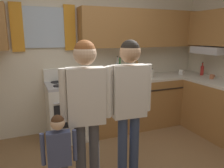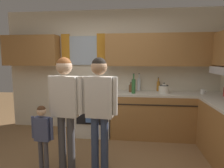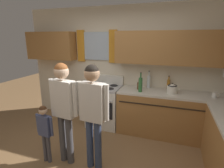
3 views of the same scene
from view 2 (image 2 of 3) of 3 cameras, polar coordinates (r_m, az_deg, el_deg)
back_wall_unit at (r=4.19m, az=0.12°, el=6.07°), size 4.60×0.42×2.60m
kitchen_counter_run at (r=3.81m, az=21.32°, el=-10.26°), size 2.22×1.99×0.90m
stove_oven at (r=4.13m, az=-5.20°, el=-8.13°), size 0.71×0.67×1.10m
bottle_squat_brown at (r=3.97m, az=5.56°, el=-1.23°), size 0.08×0.08×0.21m
bottle_wine_green at (r=3.79m, az=6.35°, el=-0.51°), size 0.08×0.08×0.39m
bottle_oil_amber at (r=4.19m, az=13.44°, el=-0.51°), size 0.06×0.06×0.29m
bottle_tall_clear at (r=4.15m, az=7.95°, el=-0.01°), size 0.07×0.07×0.37m
mug_ceramic_white at (r=4.11m, az=25.13°, el=-2.02°), size 0.13×0.08×0.09m
stovetop_kettle at (r=3.94m, az=15.04°, el=-1.25°), size 0.27×0.20×0.21m
adult_holding_child at (r=2.74m, az=-13.58°, el=-4.79°), size 0.49×0.22×1.60m
adult_in_plaid at (r=2.63m, az=-3.74°, el=-5.14°), size 0.50×0.22×1.59m
small_child at (r=2.87m, az=-19.79°, el=-12.94°), size 0.32×0.13×0.95m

